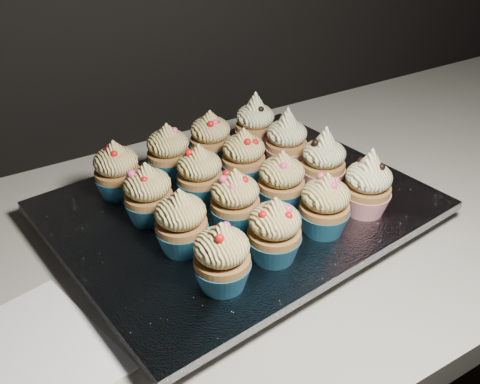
{
  "coord_description": "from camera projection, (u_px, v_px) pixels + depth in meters",
  "views": [
    {
      "loc": [
        -0.56,
        1.18,
        1.33
      ],
      "look_at": [
        -0.24,
        1.7,
        0.95
      ],
      "focal_mm": 40.0,
      "sensor_mm": 36.0,
      "label": 1
    }
  ],
  "objects": [
    {
      "name": "cabinet",
      "position": [
        340.0,
        371.0,
        1.1
      ],
      "size": [
        2.4,
        0.6,
        0.86
      ],
      "primitive_type": "cube",
      "color": "black",
      "rests_on": "ground"
    },
    {
      "name": "worktop",
      "position": [
        368.0,
        187.0,
        0.86
      ],
      "size": [
        2.44,
        0.64,
        0.04
      ],
      "primitive_type": "cube",
      "color": "beige",
      "rests_on": "cabinet"
    },
    {
      "name": "napkin",
      "position": [
        12.0,
        367.0,
        0.53
      ],
      "size": [
        0.21,
        0.21,
        0.0
      ],
      "primitive_type": "cube",
      "rotation": [
        0.0,
        0.0,
        0.23
      ],
      "color": "white",
      "rests_on": "worktop"
    },
    {
      "name": "baking_tray",
      "position": [
        240.0,
        216.0,
        0.74
      ],
      "size": [
        0.48,
        0.39,
        0.02
      ],
      "primitive_type": "cube",
      "rotation": [
        0.0,
        0.0,
        0.12
      ],
      "color": "black",
      "rests_on": "worktop"
    },
    {
      "name": "foil_lining",
      "position": [
        240.0,
        206.0,
        0.73
      ],
      "size": [
        0.52,
        0.43,
        0.01
      ],
      "primitive_type": "cube",
      "rotation": [
        0.0,
        0.0,
        0.12
      ],
      "color": "silver",
      "rests_on": "baking_tray"
    },
    {
      "name": "cupcake_0",
      "position": [
        222.0,
        258.0,
        0.57
      ],
      "size": [
        0.06,
        0.06,
        0.08
      ],
      "color": "#185373",
      "rests_on": "foil_lining"
    },
    {
      "name": "cupcake_1",
      "position": [
        274.0,
        231.0,
        0.61
      ],
      "size": [
        0.06,
        0.06,
        0.08
      ],
      "color": "#185373",
      "rests_on": "foil_lining"
    },
    {
      "name": "cupcake_2",
      "position": [
        325.0,
        206.0,
        0.65
      ],
      "size": [
        0.06,
        0.06,
        0.08
      ],
      "color": "#185373",
      "rests_on": "foil_lining"
    },
    {
      "name": "cupcake_3",
      "position": [
        367.0,
        186.0,
        0.69
      ],
      "size": [
        0.06,
        0.06,
        0.1
      ],
      "color": "red",
      "rests_on": "foil_lining"
    },
    {
      "name": "cupcake_4",
      "position": [
        181.0,
        222.0,
        0.62
      ],
      "size": [
        0.06,
        0.06,
        0.08
      ],
      "color": "#185373",
      "rests_on": "foil_lining"
    },
    {
      "name": "cupcake_5",
      "position": [
        235.0,
        201.0,
        0.66
      ],
      "size": [
        0.06,
        0.06,
        0.08
      ],
      "color": "#185373",
      "rests_on": "foil_lining"
    },
    {
      "name": "cupcake_6",
      "position": [
        281.0,
        182.0,
        0.7
      ],
      "size": [
        0.06,
        0.06,
        0.08
      ],
      "color": "#185373",
      "rests_on": "foil_lining"
    },
    {
      "name": "cupcake_7",
      "position": [
        323.0,
        162.0,
        0.74
      ],
      "size": [
        0.06,
        0.06,
        0.1
      ],
      "color": "red",
      "rests_on": "foil_lining"
    },
    {
      "name": "cupcake_8",
      "position": [
        148.0,
        194.0,
        0.67
      ],
      "size": [
        0.06,
        0.06,
        0.08
      ],
      "color": "#185373",
      "rests_on": "foil_lining"
    },
    {
      "name": "cupcake_9",
      "position": [
        200.0,
        175.0,
        0.71
      ],
      "size": [
        0.06,
        0.06,
        0.08
      ],
      "color": "#185373",
      "rests_on": "foil_lining"
    },
    {
      "name": "cupcake_10",
      "position": [
        244.0,
        158.0,
        0.75
      ],
      "size": [
        0.06,
        0.06,
        0.08
      ],
      "color": "#185373",
      "rests_on": "foil_lining"
    },
    {
      "name": "cupcake_11",
      "position": [
        286.0,
        141.0,
        0.79
      ],
      "size": [
        0.06,
        0.06,
        0.1
      ],
      "color": "red",
      "rests_on": "foil_lining"
    },
    {
      "name": "cupcake_12",
      "position": [
        117.0,
        171.0,
        0.72
      ],
      "size": [
        0.06,
        0.06,
        0.08
      ],
      "color": "#185373",
      "rests_on": "foil_lining"
    },
    {
      "name": "cupcake_13",
      "position": [
        168.0,
        153.0,
        0.77
      ],
      "size": [
        0.06,
        0.06,
        0.08
      ],
      "color": "#185373",
      "rests_on": "foil_lining"
    },
    {
      "name": "cupcake_14",
      "position": [
        211.0,
        139.0,
        0.81
      ],
      "size": [
        0.06,
        0.06,
        0.08
      ],
      "color": "#185373",
      "rests_on": "foil_lining"
    },
    {
      "name": "cupcake_15",
      "position": [
        255.0,
        124.0,
        0.84
      ],
      "size": [
        0.06,
        0.06,
        0.1
      ],
      "color": "red",
      "rests_on": "foil_lining"
    }
  ]
}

